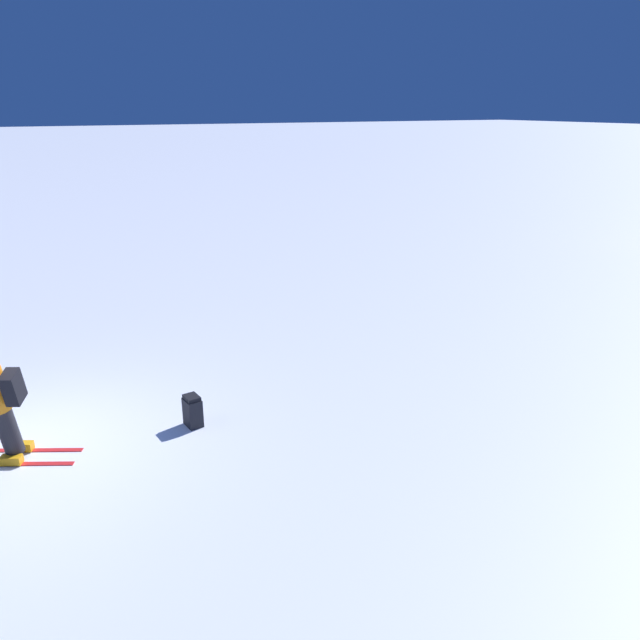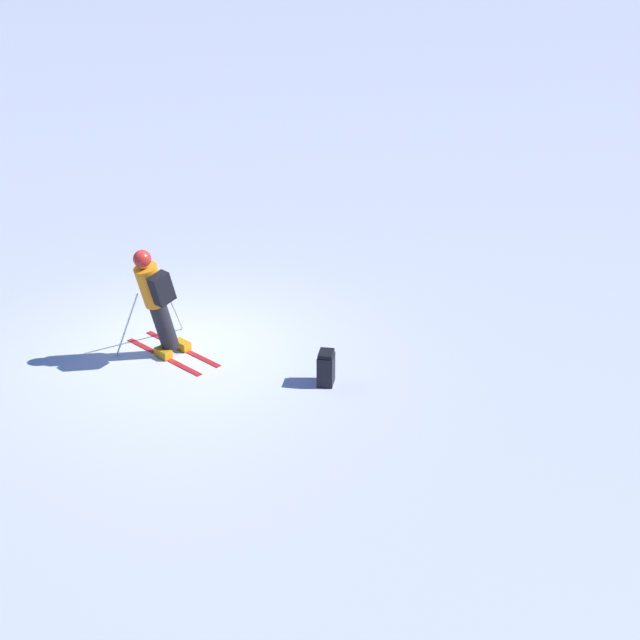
# 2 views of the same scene
# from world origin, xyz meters

# --- Properties ---
(ground_plane) EXTENTS (300.00, 300.00, 0.00)m
(ground_plane) POSITION_xyz_m (0.00, 0.00, 0.00)
(ground_plane) COLOR white
(skier) EXTENTS (1.42, 1.71, 1.80)m
(skier) POSITION_xyz_m (0.37, -0.08, 0.99)
(skier) COLOR red
(skier) RESTS_ON ground
(spare_backpack) EXTENTS (0.32, 0.25, 0.50)m
(spare_backpack) POSITION_xyz_m (0.39, 2.46, 0.24)
(spare_backpack) COLOR black
(spare_backpack) RESTS_ON ground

